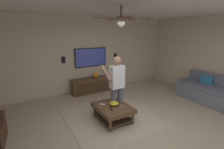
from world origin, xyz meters
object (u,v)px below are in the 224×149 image
Objects in this scene: media_console at (94,85)px; vase_round at (96,75)px; remote_black at (111,109)px; remote_grey at (121,106)px; ceiling_fan at (121,20)px; couch at (208,92)px; bowl at (114,103)px; coffee_table at (113,110)px; tv at (91,57)px; remote_white at (102,104)px; wall_speaker_right at (63,60)px; person_standing at (116,83)px; wall_speaker_left at (115,56)px.

vase_round is at bearing 57.47° from media_console.
remote_black is 0.30m from remote_grey.
media_console is at bearing -8.85° from ceiling_fan.
bowl is at bearing -6.12° from couch.
bowl is at bearing -69.62° from coffee_table.
coffee_table is at bearing 161.32° from remote_black.
bowl is at bearing -9.71° from tv.
remote_white is at bearing -18.26° from media_console.
couch is 12.95× the size of remote_black.
wall_speaker_right reaches higher than media_console.
remote_grey is at bearing 173.11° from person_standing.
media_console is 1.36× the size of tv.
vase_round is 1.00× the size of wall_speaker_right.
remote_black reaches higher than coffee_table.
couch is 3.62m from remote_white.
bowl is at bearing -10.75° from media_console.
remote_white is 0.50m from remote_grey.
person_standing is at bearing -49.45° from bowl.
remote_white is at bearing -170.76° from wall_speaker_right.
ceiling_fan reaches higher than wall_speaker_right.
wall_speaker_right is (2.60, 0.73, 0.88)m from remote_grey.
wall_speaker_left is at bearing -28.89° from ceiling_fan.
coffee_table is 6.67× the size of remote_grey.
vase_round is 1.29m from wall_speaker_right.
coffee_table is at bearing -10.73° from tv.
bowl is at bearing 9.39° from ceiling_fan.
coffee_table is 2.19m from ceiling_fan.
tv is at bearing -10.73° from coffee_table.
remote_grey is 0.68× the size of wall_speaker_left.
ceiling_fan is at bearing 151.11° from wall_speaker_left.
wall_speaker_right is (2.26, 0.37, 0.88)m from remote_white.
remote_black is 0.68× the size of wall_speaker_right.
tv is 0.70m from vase_round.
wall_speaker_left is (0.29, -1.04, 0.60)m from vase_round.
vase_round is 1.24m from wall_speaker_left.
media_console reaches higher than remote_grey.
remote_black is at bearing 139.56° from coffee_table.
remote_white is at bearing 34.29° from ceiling_fan.
vase_round is at bearing -12.39° from bowl.
remote_white is (0.18, 0.25, -0.04)m from bowl.
vase_round is at bearing -173.92° from remote_black.
couch is 12.95× the size of remote_white.
tv reaches higher than person_standing.
ceiling_fan is (-2.38, 0.43, 1.82)m from vase_round.
wall_speaker_left is 1.00× the size of wall_speaker_right.
remote_grey is (-0.15, -0.12, -0.04)m from bowl.
tv reaches higher than coffee_table.
remote_grey is at bearing 3.14° from remote_white.
media_console is 2.36m from remote_grey.
person_standing reaches higher than media_console.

